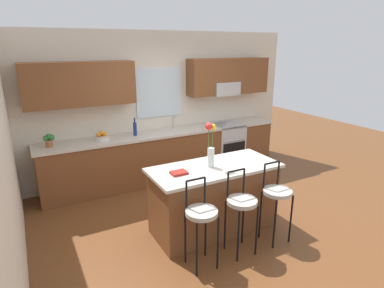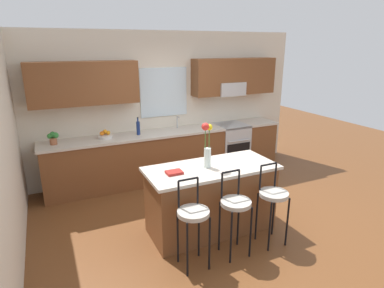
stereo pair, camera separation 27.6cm
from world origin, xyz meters
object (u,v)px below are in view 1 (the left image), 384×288
Objects in this scene: kitchen_island at (214,198)px; fruit_bowl_oranges at (102,137)px; flower_vase at (211,145)px; potted_plant_small at (49,140)px; cookbook at (179,173)px; bottle_olive_oil at (135,129)px; bar_stool_far at (277,195)px; oven_range at (226,145)px; bar_stool_middle at (241,205)px; bar_stool_near at (201,216)px.

fruit_bowl_oranges is at bearing 117.42° from kitchen_island.
fruit_bowl_oranges is at bearing 116.14° from flower_vase.
potted_plant_small is (-1.76, 1.93, -0.19)m from flower_vase.
flower_vase is 2.99× the size of cookbook.
bottle_olive_oil is (0.10, 1.95, 0.11)m from cookbook.
bar_stool_far is 1.05m from flower_vase.
bottle_olive_oil reaches higher than kitchen_island.
bar_stool_middle is at bearing -120.49° from oven_range.
flower_vase reaches higher than kitchen_island.
bar_stool_middle is 3.16m from potted_plant_small.
flower_vase reaches higher than oven_range.
kitchen_island is 0.76m from flower_vase.
bar_stool_near and bar_stool_far have the same top height.
kitchen_island is 7.24× the size of fruit_bowl_oranges.
kitchen_island is at bearing -77.52° from bottle_olive_oil.
oven_range is 0.88× the size of bar_stool_far.
bar_stool_near is at bearing -79.77° from fruit_bowl_oranges.
bar_stool_far is at bearing -68.95° from bottle_olive_oil.
flower_vase is (-1.55, -1.90, 0.76)m from oven_range.
bar_stool_near reaches higher than oven_range.
bar_stool_middle is at bearing -54.36° from potted_plant_small.
kitchen_island is 2.73m from potted_plant_small.
kitchen_island is 0.63m from bar_stool_middle.
bar_stool_far is (-0.93, -2.52, 0.18)m from oven_range.
cookbook is (-0.47, -0.02, -0.29)m from flower_vase.
oven_range is at bearing 50.92° from flower_vase.
flower_vase is at bearing -47.55° from potted_plant_small.
oven_range is at bearing -0.65° from fruit_bowl_oranges.
bottle_olive_oil is 1.40m from potted_plant_small.
flower_vase is (-0.06, 0.62, 0.59)m from bar_stool_middle.
flower_vase is 2.17m from fruit_bowl_oranges.
bar_stool_middle is 5.21× the size of cookbook.
fruit_bowl_oranges is (-2.50, 0.03, 0.51)m from oven_range.
bar_stool_middle is at bearing -48.15° from cookbook.
fruit_bowl_oranges is (-1.56, 2.55, 0.33)m from bar_stool_far.
potted_plant_small reaches higher than kitchen_island.
bar_stool_middle is 0.85m from flower_vase.
fruit_bowl_oranges is (-0.48, 1.96, 0.03)m from cookbook.
bottle_olive_oil reaches higher than fruit_bowl_oranges.
bar_stool_near is at bearing -91.79° from cookbook.
bar_stool_middle is at bearing 0.00° from bar_stool_near.
oven_range is at bearing -0.41° from potted_plant_small.
kitchen_island is at bearing 132.39° from bar_stool_far.
kitchen_island is 2.25m from fruit_bowl_oranges.
potted_plant_small is (-1.28, 2.55, 0.40)m from bar_stool_near.
oven_range is 4.60× the size of cookbook.
kitchen_island is 5.50× the size of bottle_olive_oil.
kitchen_island is at bearing -127.73° from oven_range.
bar_stool_far is (0.55, -0.60, 0.17)m from kitchen_island.
cookbook is (0.02, 0.59, 0.30)m from bar_stool_near.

